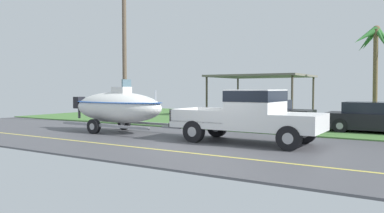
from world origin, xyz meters
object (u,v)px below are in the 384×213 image
(utility_pole, at_px, (124,48))
(pickup_truck_towing, at_px, (255,114))
(boat_on_trailer, at_px, (117,107))
(carport_awning, at_px, (261,77))
(parked_sedan_near, at_px, (378,118))
(parked_sedan_far, at_px, (266,113))
(palm_tree_near_right, at_px, (375,46))

(utility_pole, bearing_deg, pickup_truck_towing, -21.20)
(pickup_truck_towing, xyz_separation_m, boat_on_trailer, (-6.63, -0.00, 0.07))
(carport_awning, xyz_separation_m, utility_pole, (-4.67, -9.19, 1.49))
(parked_sedan_near, distance_m, carport_awning, 11.15)
(boat_on_trailer, xyz_separation_m, carport_awning, (1.81, 12.87, 1.67))
(carport_awning, height_order, utility_pole, utility_pole)
(boat_on_trailer, xyz_separation_m, parked_sedan_far, (4.61, 6.53, -0.46))
(pickup_truck_towing, xyz_separation_m, utility_pole, (-9.49, 3.68, 3.22))
(pickup_truck_towing, xyz_separation_m, carport_awning, (-4.82, 12.87, 1.74))
(carport_awning, relative_size, palm_tree_near_right, 1.12)
(parked_sedan_far, height_order, palm_tree_near_right, palm_tree_near_right)
(utility_pole, bearing_deg, boat_on_trailer, -52.16)
(parked_sedan_far, bearing_deg, pickup_truck_towing, -72.78)
(carport_awning, bearing_deg, parked_sedan_near, -41.08)
(carport_awning, bearing_deg, parked_sedan_far, -66.25)
(boat_on_trailer, xyz_separation_m, utility_pole, (-2.86, 3.68, 3.15))
(boat_on_trailer, relative_size, carport_awning, 0.93)
(parked_sedan_far, bearing_deg, carport_awning, 113.75)
(palm_tree_near_right, bearing_deg, boat_on_trailer, -124.31)
(boat_on_trailer, bearing_deg, pickup_truck_towing, 0.00)
(pickup_truck_towing, relative_size, palm_tree_near_right, 0.96)
(parked_sedan_far, bearing_deg, utility_pole, -159.11)
(carport_awning, distance_m, utility_pole, 10.42)
(pickup_truck_towing, bearing_deg, boat_on_trailer, -180.00)
(parked_sedan_far, distance_m, carport_awning, 7.25)
(carport_awning, bearing_deg, pickup_truck_towing, -69.49)
(pickup_truck_towing, bearing_deg, parked_sedan_far, 107.22)
(carport_awning, bearing_deg, utility_pole, -116.95)
(pickup_truck_towing, height_order, boat_on_trailer, boat_on_trailer)
(pickup_truck_towing, relative_size, parked_sedan_near, 1.28)
(pickup_truck_towing, bearing_deg, palm_tree_near_right, 79.62)
(boat_on_trailer, distance_m, parked_sedan_far, 8.00)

